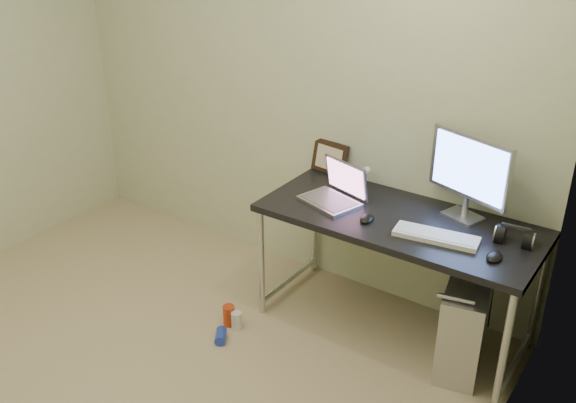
% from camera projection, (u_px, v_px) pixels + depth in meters
% --- Properties ---
extents(floor, '(3.50, 3.50, 0.00)m').
position_uv_depth(floor, '(95.00, 401.00, 3.30)').
color(floor, tan).
rests_on(floor, ground).
extents(wall_back, '(3.50, 0.02, 2.50)m').
position_uv_depth(wall_back, '(287.00, 87.00, 4.05)').
color(wall_back, beige).
rests_on(wall_back, ground).
extents(wall_right, '(0.02, 3.50, 2.50)m').
position_uv_depth(wall_right, '(441.00, 319.00, 1.86)').
color(wall_right, beige).
rests_on(wall_right, ground).
extents(desk, '(1.54, 0.68, 0.75)m').
position_uv_depth(desk, '(398.00, 230.00, 3.55)').
color(desk, black).
rests_on(desk, ground).
extents(tower_computer, '(0.32, 0.53, 0.55)m').
position_uv_depth(tower_computer, '(464.00, 324.00, 3.46)').
color(tower_computer, silver).
rests_on(tower_computer, ground).
extents(cable_a, '(0.01, 0.16, 0.69)m').
position_uv_depth(cable_a, '(480.00, 271.00, 3.68)').
color(cable_a, black).
rests_on(cable_a, ground).
extents(cable_b, '(0.02, 0.11, 0.71)m').
position_uv_depth(cable_b, '(494.00, 280.00, 3.62)').
color(cable_b, black).
rests_on(cable_b, ground).
extents(can_red, '(0.10, 0.10, 0.13)m').
position_uv_depth(can_red, '(229.00, 315.00, 3.85)').
color(can_red, '#B83916').
rests_on(can_red, ground).
extents(can_white, '(0.08, 0.08, 0.11)m').
position_uv_depth(can_white, '(236.00, 321.00, 3.82)').
color(can_white, silver).
rests_on(can_white, ground).
extents(can_blue, '(0.12, 0.13, 0.06)m').
position_uv_depth(can_blue, '(221.00, 336.00, 3.73)').
color(can_blue, blue).
rests_on(can_blue, ground).
extents(laptop, '(0.39, 0.35, 0.23)m').
position_uv_depth(laptop, '(336.00, 192.00, 3.69)').
color(laptop, '#B2B2B9').
rests_on(laptop, desk).
extents(monitor, '(0.49, 0.21, 0.47)m').
position_uv_depth(monitor, '(469.00, 171.00, 3.40)').
color(monitor, '#B2B2B9').
rests_on(monitor, desk).
extents(keyboard, '(0.45, 0.20, 0.03)m').
position_uv_depth(keyboard, '(436.00, 236.00, 3.30)').
color(keyboard, white).
rests_on(keyboard, desk).
extents(mouse_right, '(0.07, 0.12, 0.04)m').
position_uv_depth(mouse_right, '(495.00, 255.00, 3.11)').
color(mouse_right, black).
rests_on(mouse_right, desk).
extents(mouse_left, '(0.09, 0.12, 0.04)m').
position_uv_depth(mouse_left, '(367.00, 217.00, 3.48)').
color(mouse_left, black).
rests_on(mouse_left, desk).
extents(headphones, '(0.19, 0.12, 0.12)m').
position_uv_depth(headphones, '(514.00, 237.00, 3.25)').
color(headphones, black).
rests_on(headphones, desk).
extents(picture_frame, '(0.27, 0.11, 0.21)m').
position_uv_depth(picture_frame, '(330.00, 158.00, 4.03)').
color(picture_frame, black).
rests_on(picture_frame, desk).
extents(webcam, '(0.05, 0.04, 0.13)m').
position_uv_depth(webcam, '(366.00, 172.00, 3.84)').
color(webcam, silver).
rests_on(webcam, desk).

